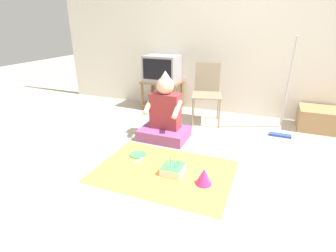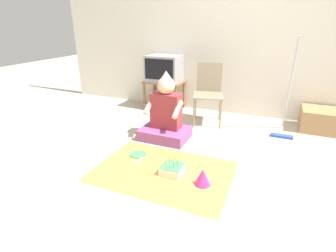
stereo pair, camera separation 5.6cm
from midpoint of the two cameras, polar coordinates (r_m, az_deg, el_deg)
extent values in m
plane|color=#BCB29E|center=(2.82, 6.57, -9.17)|extent=(16.00, 16.00, 0.00)
cube|color=silver|center=(4.36, 14.84, 18.98)|extent=(6.40, 0.06, 2.55)
cube|color=olive|center=(4.53, -1.60, 9.59)|extent=(0.64, 0.46, 0.03)
cube|color=olive|center=(4.63, -1.55, 4.87)|extent=(0.64, 0.46, 0.02)
cylinder|color=olive|center=(4.54, -5.95, 6.48)|extent=(0.04, 0.04, 0.49)
cylinder|color=olive|center=(4.31, 0.94, 5.74)|extent=(0.04, 0.04, 0.49)
cylinder|color=olive|center=(4.88, -3.79, 7.65)|extent=(0.04, 0.04, 0.49)
cylinder|color=olive|center=(4.67, 2.71, 7.00)|extent=(0.04, 0.04, 0.49)
cube|color=#99999E|center=(4.49, -1.61, 12.44)|extent=(0.55, 0.44, 0.43)
cube|color=black|center=(4.29, -2.83, 12.17)|extent=(0.49, 0.01, 0.33)
cube|color=gray|center=(3.90, 8.03, 6.67)|extent=(0.51, 0.52, 0.02)
cube|color=gray|center=(4.05, 8.20, 10.47)|extent=(0.36, 0.11, 0.45)
cylinder|color=gray|center=(3.78, 4.98, 2.84)|extent=(0.02, 0.02, 0.44)
cylinder|color=gray|center=(3.78, 10.72, 2.56)|extent=(0.02, 0.02, 0.44)
cylinder|color=gray|center=(4.15, 5.24, 4.59)|extent=(0.02, 0.02, 0.44)
cylinder|color=gray|center=(4.15, 10.49, 4.33)|extent=(0.02, 0.02, 0.44)
cube|color=#A87F51|center=(4.28, 29.55, 1.36)|extent=(0.52, 0.48, 0.31)
cube|color=#2D4CB2|center=(3.84, 22.81, -1.85)|extent=(0.28, 0.09, 0.03)
cylinder|color=#B7B7BC|center=(3.82, 24.26, 8.08)|extent=(0.03, 0.39, 1.27)
cube|color=#8C4C8C|center=(3.45, -1.30, -1.63)|extent=(0.61, 0.47, 0.14)
cube|color=#993338|center=(3.39, -1.04, 3.33)|extent=(0.38, 0.20, 0.46)
sphere|color=beige|center=(3.29, -1.08, 8.78)|extent=(0.22, 0.22, 0.22)
cone|color=silver|center=(3.27, -1.09, 11.17)|extent=(0.12, 0.12, 0.09)
cylinder|color=beige|center=(3.35, -4.81, 4.40)|extent=(0.06, 0.24, 0.20)
cylinder|color=beige|center=(3.20, 1.44, 3.62)|extent=(0.06, 0.24, 0.20)
cube|color=#EFA84C|center=(2.76, -1.53, -9.79)|extent=(1.39, 0.98, 0.01)
cube|color=white|center=(2.70, 0.49, -9.43)|extent=(0.21, 0.21, 0.08)
cube|color=#4CB266|center=(2.68, 0.49, -8.60)|extent=(0.21, 0.21, 0.01)
cylinder|color=#66C666|center=(2.65, 1.73, -8.18)|extent=(0.01, 0.01, 0.07)
sphere|color=#FFCC4C|center=(2.63, 1.74, -7.40)|extent=(0.01, 0.01, 0.01)
cylinder|color=#66C666|center=(2.69, 1.56, -7.69)|extent=(0.01, 0.01, 0.07)
sphere|color=#FFCC4C|center=(2.67, 1.57, -6.92)|extent=(0.01, 0.01, 0.01)
cylinder|color=yellow|center=(2.71, 0.94, -7.45)|extent=(0.01, 0.01, 0.07)
sphere|color=#FFCC4C|center=(2.69, 0.95, -6.68)|extent=(0.01, 0.01, 0.01)
cylinder|color=#66C666|center=(2.71, -0.07, -7.47)|extent=(0.01, 0.01, 0.07)
sphere|color=#FFCC4C|center=(2.69, -0.07, -6.70)|extent=(0.01, 0.01, 0.01)
cylinder|color=#E58CCC|center=(2.69, -0.59, -7.71)|extent=(0.01, 0.01, 0.07)
sphere|color=#FFCC4C|center=(2.67, -0.59, -6.93)|extent=(0.01, 0.01, 0.01)
cylinder|color=yellow|center=(2.64, -0.64, -8.30)|extent=(0.01, 0.01, 0.07)
sphere|color=#FFCC4C|center=(2.62, -0.64, -7.52)|extent=(0.01, 0.01, 0.01)
cylinder|color=#E58CCC|center=(2.61, 0.14, -8.63)|extent=(0.01, 0.01, 0.07)
sphere|color=#FFCC4C|center=(2.59, 0.14, -7.84)|extent=(0.01, 0.01, 0.01)
cylinder|color=#4C7FE5|center=(2.61, 0.85, -8.63)|extent=(0.01, 0.01, 0.07)
sphere|color=#FFCC4C|center=(2.59, 0.86, -7.85)|extent=(0.01, 0.01, 0.01)
cone|color=#CC338C|center=(2.54, 7.19, -10.80)|extent=(0.16, 0.16, 0.16)
cylinder|color=#4CB266|center=(3.07, -7.03, -6.19)|extent=(0.19, 0.19, 0.01)
ellipsoid|color=white|center=(2.99, -6.33, -7.03)|extent=(0.04, 0.05, 0.01)
cube|color=white|center=(2.95, -7.33, -7.57)|extent=(0.04, 0.10, 0.01)
ellipsoid|color=white|center=(2.96, -6.58, -7.31)|extent=(0.04, 0.05, 0.01)
cube|color=white|center=(2.90, -6.71, -8.05)|extent=(0.05, 0.10, 0.01)
camera|label=1|loc=(0.03, -90.54, -0.22)|focal=28.00mm
camera|label=2|loc=(0.03, 89.46, 0.22)|focal=28.00mm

